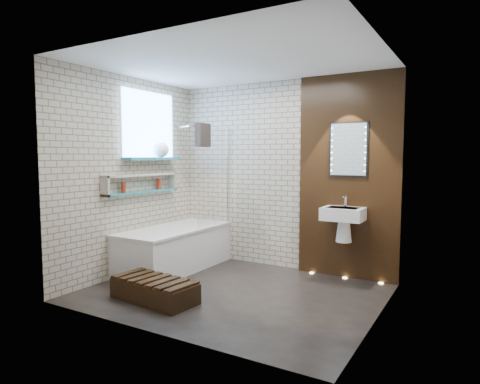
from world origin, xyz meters
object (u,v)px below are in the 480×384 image
Objects in this scene: bathtub at (175,248)px; washbasin at (343,219)px; led_mirror at (348,149)px; walnut_step at (154,291)px; bath_screen at (213,176)px.

washbasin is (2.17, 0.62, 0.50)m from bathtub.
led_mirror is (0.00, 0.16, 0.86)m from washbasin.
walnut_step is (0.62, -1.12, -0.18)m from bathtub.
walnut_step is at bearing -80.15° from bath_screen.
bathtub is 1.14m from bath_screen.
bath_screen reaches higher than bathtub.
walnut_step is (0.27, -1.56, -1.17)m from bath_screen.
bathtub is 2.32m from washbasin.
led_mirror reaches higher than bath_screen.
washbasin reaches higher than walnut_step.
bath_screen is (0.35, 0.44, 0.99)m from bathtub.
walnut_step is (-1.55, -1.90, -1.54)m from led_mirror.
bathtub reaches higher than walnut_step.
bathtub is 1.79× the size of walnut_step.
bath_screen is 1.44× the size of walnut_step.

